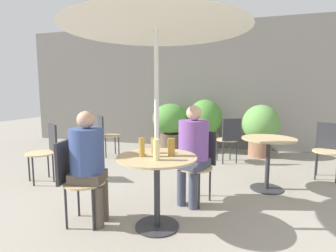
{
  "coord_description": "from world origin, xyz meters",
  "views": [
    {
      "loc": [
        0.73,
        -2.24,
        1.35
      ],
      "look_at": [
        -0.06,
        0.54,
        0.98
      ],
      "focal_mm": 28.0,
      "sensor_mm": 36.0,
      "label": 1
    }
  ],
  "objects_px": {
    "bistro_chair_0": "(199,159)",
    "beer_glass_1": "(142,147)",
    "beer_glass_3": "(171,147)",
    "potted_plant_0": "(170,122)",
    "beer_glass_2": "(156,150)",
    "bistro_chair_4": "(229,136)",
    "bistro_chair_1": "(75,174)",
    "potted_plant_2": "(261,127)",
    "bistro_chair_5": "(106,132)",
    "seated_person_0": "(193,147)",
    "potted_plant_1": "(205,120)",
    "beer_glass_0": "(154,145)",
    "cafe_table_near": "(157,174)",
    "bistro_chair_3": "(47,147)",
    "cafe_table_far": "(268,152)",
    "seated_person_1": "(89,158)",
    "umbrella": "(156,14)",
    "bistro_chair_2": "(328,145)"
  },
  "relations": [
    {
      "from": "potted_plant_2",
      "to": "bistro_chair_5",
      "type": "bearing_deg",
      "value": -164.0
    },
    {
      "from": "beer_glass_2",
      "to": "beer_glass_3",
      "type": "relative_size",
      "value": 1.15
    },
    {
      "from": "bistro_chair_0",
      "to": "beer_glass_1",
      "type": "height_order",
      "value": "beer_glass_1"
    },
    {
      "from": "bistro_chair_3",
      "to": "beer_glass_0",
      "type": "xyz_separation_m",
      "value": [
        1.99,
        -0.76,
        0.29
      ]
    },
    {
      "from": "cafe_table_near",
      "to": "beer_glass_1",
      "type": "height_order",
      "value": "beer_glass_1"
    },
    {
      "from": "seated_person_1",
      "to": "potted_plant_1",
      "type": "height_order",
      "value": "potted_plant_1"
    },
    {
      "from": "seated_person_0",
      "to": "potted_plant_1",
      "type": "bearing_deg",
      "value": 115.13
    },
    {
      "from": "beer_glass_1",
      "to": "bistro_chair_5",
      "type": "bearing_deg",
      "value": 125.65
    },
    {
      "from": "seated_person_0",
      "to": "potted_plant_2",
      "type": "height_order",
      "value": "seated_person_0"
    },
    {
      "from": "cafe_table_near",
      "to": "potted_plant_2",
      "type": "relative_size",
      "value": 0.72
    },
    {
      "from": "bistro_chair_1",
      "to": "beer_glass_3",
      "type": "height_order",
      "value": "beer_glass_3"
    },
    {
      "from": "bistro_chair_0",
      "to": "beer_glass_1",
      "type": "distance_m",
      "value": 0.98
    },
    {
      "from": "bistro_chair_2",
      "to": "bistro_chair_5",
      "type": "bearing_deg",
      "value": -166.54
    },
    {
      "from": "cafe_table_far",
      "to": "potted_plant_1",
      "type": "relative_size",
      "value": 0.61
    },
    {
      "from": "seated_person_0",
      "to": "seated_person_1",
      "type": "distance_m",
      "value": 1.2
    },
    {
      "from": "cafe_table_far",
      "to": "potted_plant_2",
      "type": "height_order",
      "value": "potted_plant_2"
    },
    {
      "from": "beer_glass_2",
      "to": "potted_plant_1",
      "type": "bearing_deg",
      "value": 91.03
    },
    {
      "from": "beer_glass_0",
      "to": "bistro_chair_5",
      "type": "bearing_deg",
      "value": 128.55
    },
    {
      "from": "bistro_chair_2",
      "to": "bistro_chair_5",
      "type": "relative_size",
      "value": 1.0
    },
    {
      "from": "beer_glass_3",
      "to": "potted_plant_0",
      "type": "distance_m",
      "value": 3.56
    },
    {
      "from": "potted_plant_1",
      "to": "potted_plant_2",
      "type": "height_order",
      "value": "potted_plant_1"
    },
    {
      "from": "seated_person_1",
      "to": "beer_glass_2",
      "type": "bearing_deg",
      "value": -101.55
    },
    {
      "from": "bistro_chair_4",
      "to": "potted_plant_2",
      "type": "bearing_deg",
      "value": -157.35
    },
    {
      "from": "potted_plant_2",
      "to": "bistro_chair_4",
      "type": "bearing_deg",
      "value": -129.42
    },
    {
      "from": "bistro_chair_3",
      "to": "beer_glass_1",
      "type": "relative_size",
      "value": 4.69
    },
    {
      "from": "cafe_table_near",
      "to": "beer_glass_2",
      "type": "xyz_separation_m",
      "value": [
        0.04,
        -0.14,
        0.27
      ]
    },
    {
      "from": "bistro_chair_2",
      "to": "cafe_table_far",
      "type": "bearing_deg",
      "value": -122.47
    },
    {
      "from": "cafe_table_near",
      "to": "bistro_chair_3",
      "type": "height_order",
      "value": "bistro_chair_3"
    },
    {
      "from": "cafe_table_near",
      "to": "cafe_table_far",
      "type": "xyz_separation_m",
      "value": [
        1.15,
        1.4,
        -0.02
      ]
    },
    {
      "from": "seated_person_1",
      "to": "beer_glass_1",
      "type": "xyz_separation_m",
      "value": [
        0.54,
        0.08,
        0.13
      ]
    },
    {
      "from": "beer_glass_2",
      "to": "bistro_chair_4",
      "type": "bearing_deg",
      "value": 79.32
    },
    {
      "from": "seated_person_0",
      "to": "potted_plant_1",
      "type": "relative_size",
      "value": 1.01
    },
    {
      "from": "beer_glass_1",
      "to": "potted_plant_2",
      "type": "relative_size",
      "value": 0.17
    },
    {
      "from": "potted_plant_0",
      "to": "bistro_chair_0",
      "type": "bearing_deg",
      "value": -67.67
    },
    {
      "from": "cafe_table_far",
      "to": "beer_glass_1",
      "type": "distance_m",
      "value": 1.96
    },
    {
      "from": "bistro_chair_3",
      "to": "beer_glass_2",
      "type": "xyz_separation_m",
      "value": [
        2.1,
        -1.02,
        0.3
      ]
    },
    {
      "from": "cafe_table_near",
      "to": "potted_plant_1",
      "type": "relative_size",
      "value": 0.67
    },
    {
      "from": "beer_glass_2",
      "to": "bistro_chair_0",
      "type": "bearing_deg",
      "value": 75.15
    },
    {
      "from": "cafe_table_near",
      "to": "beer_glass_0",
      "type": "distance_m",
      "value": 0.3
    },
    {
      "from": "cafe_table_far",
      "to": "beer_glass_1",
      "type": "bearing_deg",
      "value": -131.84
    },
    {
      "from": "cafe_table_near",
      "to": "potted_plant_1",
      "type": "bearing_deg",
      "value": 90.41
    },
    {
      "from": "potted_plant_0",
      "to": "bistro_chair_5",
      "type": "bearing_deg",
      "value": -138.35
    },
    {
      "from": "beer_glass_0",
      "to": "potted_plant_1",
      "type": "xyz_separation_m",
      "value": [
        0.05,
        3.44,
        -0.1
      ]
    },
    {
      "from": "bistro_chair_3",
      "to": "bistro_chair_5",
      "type": "xyz_separation_m",
      "value": [
        0.11,
        1.61,
        0.0
      ]
    },
    {
      "from": "beer_glass_3",
      "to": "potted_plant_1",
      "type": "bearing_deg",
      "value": 92.49
    },
    {
      "from": "beer_glass_0",
      "to": "potted_plant_2",
      "type": "xyz_separation_m",
      "value": [
        1.24,
        3.26,
        -0.18
      ]
    },
    {
      "from": "bistro_chair_1",
      "to": "cafe_table_near",
      "type": "bearing_deg",
      "value": -90.0
    },
    {
      "from": "umbrella",
      "to": "beer_glass_0",
      "type": "bearing_deg",
      "value": 119.71
    },
    {
      "from": "potted_plant_1",
      "to": "bistro_chair_4",
      "type": "bearing_deg",
      "value": -56.95
    },
    {
      "from": "potted_plant_2",
      "to": "beer_glass_1",
      "type": "bearing_deg",
      "value": -110.89
    }
  ]
}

